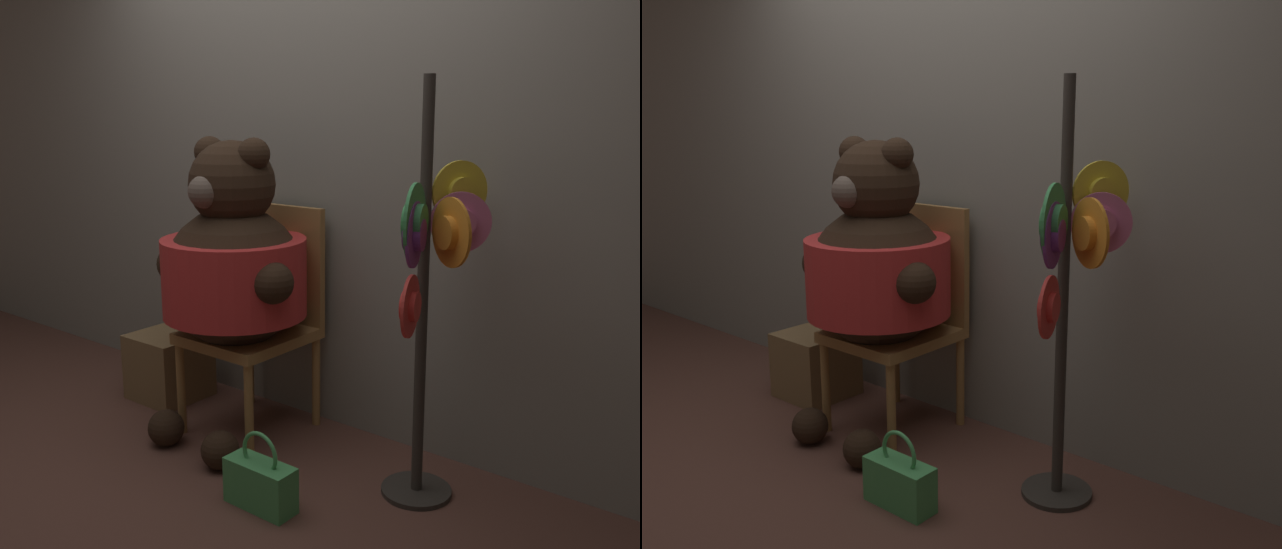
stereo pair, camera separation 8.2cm
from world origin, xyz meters
TOP-DOWN VIEW (x-y plane):
  - ground_plane at (0.00, 0.00)m, footprint 14.00×14.00m
  - wall_back at (0.00, 0.71)m, footprint 8.00×0.10m
  - chair at (-0.09, 0.44)m, footprint 0.50×0.52m
  - teddy_bear at (-0.09, 0.26)m, footprint 0.79×0.70m
  - hat_display_rack at (0.90, 0.28)m, footprint 0.41×0.51m
  - handbag_on_ground at (0.44, -0.14)m, footprint 0.29×0.12m
  - wooden_crate at (-0.70, 0.37)m, footprint 0.35×0.35m

SIDE VIEW (x-z plane):
  - ground_plane at x=0.00m, z-range 0.00..0.00m
  - handbag_on_ground at x=0.44m, z-range -0.05..0.26m
  - wooden_crate at x=-0.70m, z-range 0.00..0.35m
  - chair at x=-0.09m, z-range 0.03..1.09m
  - teddy_bear at x=-0.09m, z-range 0.11..1.50m
  - hat_display_rack at x=0.90m, z-range 0.08..1.70m
  - wall_back at x=0.00m, z-range 0.00..2.40m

